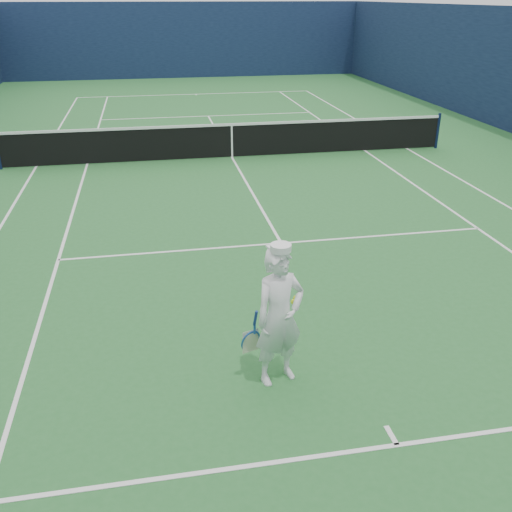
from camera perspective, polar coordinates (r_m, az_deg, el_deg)
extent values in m
plane|color=#27662E|center=(16.91, -2.40, 9.78)|extent=(80.00, 80.00, 0.00)
cube|color=white|center=(28.49, -6.05, 15.80)|extent=(11.03, 0.06, 0.01)
cube|color=white|center=(6.53, 13.92, -17.89)|extent=(11.03, 0.06, 0.01)
cube|color=white|center=(17.04, -21.16, 8.27)|extent=(0.06, 23.83, 0.01)
cube|color=white|center=(18.48, 14.96, 10.28)|extent=(0.06, 23.83, 0.01)
cube|color=white|center=(16.84, -16.55, 8.73)|extent=(0.06, 23.77, 0.01)
cube|color=white|center=(17.94, 10.93, 10.25)|extent=(0.06, 23.77, 0.01)
cube|color=white|center=(23.11, -4.80, 13.78)|extent=(8.23, 0.06, 0.01)
cube|color=white|center=(10.95, 2.54, 1.29)|extent=(8.23, 0.06, 0.01)
cube|color=white|center=(16.91, -2.40, 9.79)|extent=(0.06, 12.80, 0.01)
cube|color=white|center=(28.34, -6.02, 15.75)|extent=(0.06, 0.30, 0.01)
cube|color=white|center=(6.63, 13.39, -17.05)|extent=(0.06, 0.30, 0.01)
cube|color=#101C3C|center=(34.33, -7.18, 20.60)|extent=(20.12, 0.12, 4.00)
cylinder|color=#141E4C|center=(18.77, 17.71, 11.84)|extent=(0.09, 0.09, 1.07)
cube|color=black|center=(16.79, -2.43, 11.42)|extent=(12.79, 0.02, 0.92)
cube|color=white|center=(16.69, -2.46, 13.00)|extent=(12.79, 0.04, 0.07)
cube|color=white|center=(16.79, -2.43, 11.32)|extent=(0.05, 0.03, 0.94)
imported|color=white|center=(6.77, 2.36, -6.14)|extent=(0.74, 0.60, 1.76)
cylinder|color=white|center=(6.36, 2.49, 0.83)|extent=(0.24, 0.24, 0.08)
cube|color=white|center=(6.47, 1.89, 1.00)|extent=(0.20, 0.15, 0.02)
cylinder|color=navy|center=(6.70, -0.06, -6.23)|extent=(0.06, 0.10, 0.22)
cube|color=#1B4893|center=(6.84, -0.14, -7.29)|extent=(0.03, 0.03, 0.14)
torus|color=#1B4893|center=(6.99, -0.54, -8.50)|extent=(0.31, 0.19, 0.29)
cube|color=beige|center=(6.99, -0.54, -8.50)|extent=(0.21, 0.07, 0.30)
sphere|color=#DCF01B|center=(6.93, 3.78, -4.60)|extent=(0.07, 0.07, 0.07)
sphere|color=#DCF01B|center=(6.95, 4.01, -4.22)|extent=(0.07, 0.07, 0.07)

